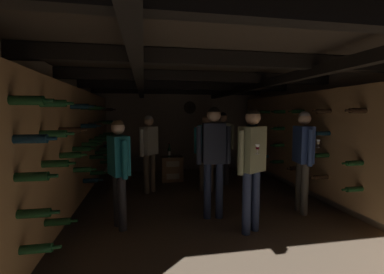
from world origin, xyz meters
name	(u,v)px	position (x,y,z in m)	size (l,w,h in m)	color
ground_plane	(203,209)	(0.00, 0.00, 0.00)	(8.40, 8.40, 0.00)	#7A6651
room_shell	(200,126)	(0.00, 0.27, 1.42)	(4.72, 6.52, 2.41)	gray
wine_crate_stack	(172,169)	(-0.32, 1.97, 0.30)	(0.52, 0.35, 0.60)	#A37547
display_bottle	(169,152)	(-0.40, 1.92, 0.74)	(0.08, 0.08, 0.35)	#143819
person_host_center	(214,151)	(0.07, -0.41, 1.07)	(0.54, 0.25, 1.75)	#232D4C
person_guest_near_right	(252,158)	(0.46, -0.99, 1.05)	(0.49, 0.43, 1.72)	#232D4C
person_guest_far_right	(223,141)	(0.79, 1.42, 1.02)	(0.54, 0.33, 1.68)	#2D2D33
person_guest_far_left	(149,146)	(-0.89, 1.12, 0.97)	(0.39, 0.46, 1.62)	brown
person_guest_rear_center	(207,145)	(0.30, 1.00, 0.99)	(0.50, 0.34, 1.64)	brown
person_guest_mid_right	(303,152)	(1.58, -0.46, 1.03)	(0.33, 0.54, 1.69)	#4C473D
person_guest_mid_left	(119,164)	(-1.34, -0.52, 0.94)	(0.34, 0.50, 1.57)	#2D2D33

